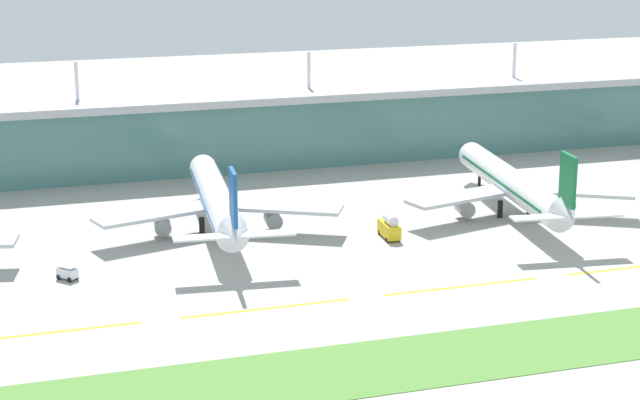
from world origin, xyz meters
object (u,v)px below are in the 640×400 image
(airliner_near_middle, at_px, (217,201))
(baggage_cart, at_px, (67,273))
(fuel_truck, at_px, (390,227))
(airliner_far_middle, at_px, (514,185))

(airliner_near_middle, xyz_separation_m, baggage_cart, (-30.69, -19.73, -5.18))
(airliner_near_middle, height_order, fuel_truck, airliner_near_middle)
(airliner_near_middle, height_order, airliner_far_middle, same)
(airliner_near_middle, relative_size, fuel_truck, 8.64)
(airliner_far_middle, bearing_deg, baggage_cart, -171.65)
(fuel_truck, bearing_deg, baggage_cart, -174.65)
(airliner_far_middle, relative_size, baggage_cart, 16.39)
(airliner_far_middle, bearing_deg, fuel_truck, -165.70)
(baggage_cart, xyz_separation_m, fuel_truck, (61.38, 5.75, 1.00))
(airliner_far_middle, xyz_separation_m, baggage_cart, (-91.63, -13.46, -5.19))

